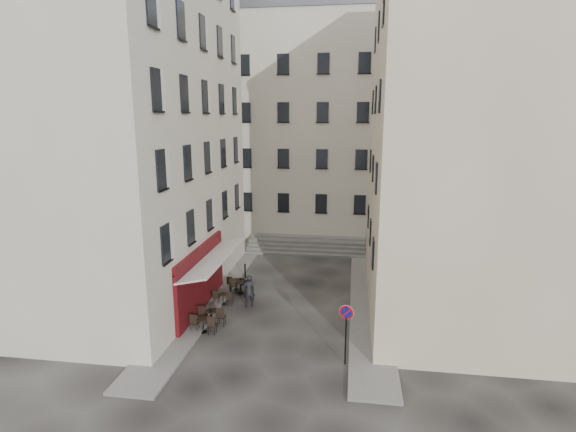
% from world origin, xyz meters
% --- Properties ---
extents(ground, '(90.00, 90.00, 0.00)m').
position_xyz_m(ground, '(0.00, 0.00, 0.00)').
color(ground, black).
rests_on(ground, ground).
extents(sidewalk_left, '(2.00, 22.00, 0.12)m').
position_xyz_m(sidewalk_left, '(-4.50, 4.00, 0.06)').
color(sidewalk_left, slate).
rests_on(sidewalk_left, ground).
extents(sidewalk_right, '(2.00, 18.00, 0.12)m').
position_xyz_m(sidewalk_right, '(4.50, 3.00, 0.06)').
color(sidewalk_right, slate).
rests_on(sidewalk_right, ground).
extents(building_left, '(12.20, 16.20, 20.60)m').
position_xyz_m(building_left, '(-10.50, 3.00, 10.31)').
color(building_left, beige).
rests_on(building_left, ground).
extents(building_right, '(12.20, 14.20, 18.60)m').
position_xyz_m(building_right, '(10.50, 3.50, 9.31)').
color(building_right, tan).
rests_on(building_right, ground).
extents(building_back, '(18.20, 10.20, 18.60)m').
position_xyz_m(building_back, '(-1.00, 19.00, 9.31)').
color(building_back, beige).
rests_on(building_back, ground).
extents(cafe_storefront, '(1.74, 7.30, 3.50)m').
position_xyz_m(cafe_storefront, '(-4.32, 1.00, 1.88)').
color(cafe_storefront, '#4C0A0C').
rests_on(cafe_storefront, ground).
extents(stone_steps, '(9.00, 3.15, 0.80)m').
position_xyz_m(stone_steps, '(0.00, 12.57, 0.40)').
color(stone_steps, '#5B5956').
rests_on(stone_steps, ground).
extents(bollard_near, '(0.12, 0.12, 0.98)m').
position_xyz_m(bollard_near, '(-3.25, -1.00, 0.53)').
color(bollard_near, black).
rests_on(bollard_near, ground).
extents(bollard_mid, '(0.12, 0.12, 0.98)m').
position_xyz_m(bollard_mid, '(-3.25, 2.50, 0.53)').
color(bollard_mid, black).
rests_on(bollard_mid, ground).
extents(bollard_far, '(0.12, 0.12, 0.98)m').
position_xyz_m(bollard_far, '(-3.25, 6.00, 0.53)').
color(bollard_far, black).
rests_on(bollard_far, ground).
extents(no_parking_sign, '(0.58, 0.22, 2.63)m').
position_xyz_m(no_parking_sign, '(3.35, -3.46, 1.86)').
color(no_parking_sign, black).
rests_on(no_parking_sign, ground).
extents(bistro_table_a, '(1.29, 0.61, 0.91)m').
position_xyz_m(bistro_table_a, '(-3.44, -1.61, 0.46)').
color(bistro_table_a, black).
rests_on(bistro_table_a, ground).
extents(bistro_table_b, '(1.37, 0.64, 0.96)m').
position_xyz_m(bistro_table_b, '(-3.28, -0.74, 0.49)').
color(bistro_table_b, black).
rests_on(bistro_table_b, ground).
extents(bistro_table_c, '(1.14, 0.53, 0.80)m').
position_xyz_m(bistro_table_c, '(-3.44, 1.72, 0.41)').
color(bistro_table_c, black).
rests_on(bistro_table_c, ground).
extents(bistro_table_d, '(1.33, 0.62, 0.93)m').
position_xyz_m(bistro_table_d, '(-2.86, 3.37, 0.48)').
color(bistro_table_d, black).
rests_on(bistro_table_d, ground).
extents(bistro_table_e, '(1.14, 0.53, 0.80)m').
position_xyz_m(bistro_table_e, '(-3.29, 3.98, 0.41)').
color(bistro_table_e, black).
rests_on(bistro_table_e, ground).
extents(pedestrian, '(0.79, 0.71, 1.81)m').
position_xyz_m(pedestrian, '(-1.98, 1.74, 0.90)').
color(pedestrian, black).
rests_on(pedestrian, ground).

